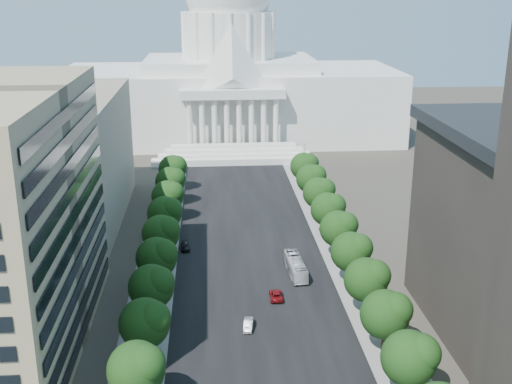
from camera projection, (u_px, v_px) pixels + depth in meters
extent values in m
cube|color=black|center=(245.00, 228.00, 148.64)|extent=(30.00, 260.00, 0.01)
cube|color=gray|center=(163.00, 230.00, 147.28)|extent=(8.00, 260.00, 0.02)
cube|color=gray|center=(326.00, 226.00, 150.00)|extent=(8.00, 260.00, 0.02)
cube|color=white|center=(230.00, 103.00, 235.02)|extent=(120.00, 50.00, 25.00)
cube|color=white|center=(229.00, 63.00, 230.59)|extent=(60.00, 40.00, 4.00)
cube|color=white|center=(232.00, 93.00, 206.94)|extent=(34.00, 8.00, 3.00)
cylinder|color=white|center=(229.00, 35.00, 227.53)|extent=(32.00, 32.00, 16.00)
cube|color=gray|center=(38.00, 158.00, 150.12)|extent=(38.00, 52.00, 30.00)
sphere|color=black|center=(136.00, 370.00, 82.81)|extent=(7.60, 7.60, 7.60)
sphere|color=black|center=(146.00, 365.00, 81.83)|extent=(5.32, 5.32, 5.32)
cylinder|color=#33261C|center=(146.00, 351.00, 95.64)|extent=(0.56, 0.56, 2.94)
sphere|color=black|center=(145.00, 323.00, 94.20)|extent=(7.60, 7.60, 7.60)
sphere|color=black|center=(153.00, 319.00, 93.22)|extent=(5.32, 5.32, 5.32)
cylinder|color=#33261C|center=(152.00, 312.00, 107.03)|extent=(0.56, 0.56, 2.94)
sphere|color=black|center=(151.00, 287.00, 105.59)|extent=(7.60, 7.60, 7.60)
sphere|color=black|center=(159.00, 282.00, 104.62)|extent=(5.32, 5.32, 5.32)
cylinder|color=#33261C|center=(158.00, 281.00, 118.42)|extent=(0.56, 0.56, 2.94)
sphere|color=black|center=(156.00, 258.00, 116.99)|extent=(7.60, 7.60, 7.60)
sphere|color=black|center=(163.00, 253.00, 116.01)|extent=(5.32, 5.32, 5.32)
cylinder|color=#33261C|center=(162.00, 255.00, 129.82)|extent=(0.56, 0.56, 2.94)
sphere|color=black|center=(161.00, 234.00, 128.38)|extent=(7.60, 7.60, 7.60)
sphere|color=black|center=(167.00, 229.00, 127.40)|extent=(5.32, 5.32, 5.32)
cylinder|color=#33261C|center=(165.00, 234.00, 141.21)|extent=(0.56, 0.56, 2.94)
sphere|color=black|center=(164.00, 213.00, 139.77)|extent=(7.60, 7.60, 7.60)
sphere|color=black|center=(170.00, 210.00, 138.80)|extent=(5.32, 5.32, 5.32)
cylinder|color=#33261C|center=(168.00, 215.00, 152.60)|extent=(0.56, 0.56, 2.94)
sphere|color=black|center=(167.00, 196.00, 151.17)|extent=(7.60, 7.60, 7.60)
sphere|color=black|center=(173.00, 193.00, 150.19)|extent=(5.32, 5.32, 5.32)
cylinder|color=#33261C|center=(171.00, 199.00, 164.00)|extent=(0.56, 0.56, 2.94)
sphere|color=black|center=(170.00, 182.00, 162.56)|extent=(7.60, 7.60, 7.60)
sphere|color=black|center=(175.00, 178.00, 161.59)|extent=(5.32, 5.32, 5.32)
cylinder|color=#33261C|center=(173.00, 185.00, 175.39)|extent=(0.56, 0.56, 2.94)
sphere|color=black|center=(172.00, 169.00, 173.95)|extent=(7.60, 7.60, 7.60)
sphere|color=black|center=(177.00, 165.00, 172.98)|extent=(5.32, 5.32, 5.32)
sphere|color=black|center=(409.00, 358.00, 85.38)|extent=(7.60, 7.60, 7.60)
sphere|color=black|center=(421.00, 353.00, 84.40)|extent=(5.32, 5.32, 5.32)
cylinder|color=#33261C|center=(383.00, 342.00, 98.21)|extent=(0.56, 0.56, 2.94)
sphere|color=black|center=(385.00, 314.00, 96.77)|extent=(7.60, 7.60, 7.60)
sphere|color=black|center=(395.00, 310.00, 95.79)|extent=(5.32, 5.32, 5.32)
cylinder|color=#33261C|center=(365.00, 305.00, 109.60)|extent=(0.56, 0.56, 2.94)
sphere|color=black|center=(366.00, 280.00, 108.16)|extent=(7.60, 7.60, 7.60)
sphere|color=black|center=(375.00, 275.00, 107.19)|extent=(5.32, 5.32, 5.32)
cylinder|color=#33261C|center=(350.00, 275.00, 120.99)|extent=(0.56, 0.56, 2.94)
sphere|color=black|center=(351.00, 252.00, 119.56)|extent=(7.60, 7.60, 7.60)
sphere|color=black|center=(359.00, 248.00, 118.58)|extent=(5.32, 5.32, 5.32)
cylinder|color=#33261C|center=(337.00, 250.00, 132.39)|extent=(0.56, 0.56, 2.94)
sphere|color=black|center=(338.00, 229.00, 130.95)|extent=(7.60, 7.60, 7.60)
sphere|color=black|center=(345.00, 225.00, 129.97)|extent=(5.32, 5.32, 5.32)
cylinder|color=#33261C|center=(327.00, 229.00, 143.78)|extent=(0.56, 0.56, 2.94)
sphere|color=black|center=(327.00, 209.00, 142.34)|extent=(7.60, 7.60, 7.60)
sphere|color=black|center=(334.00, 205.00, 141.37)|extent=(5.32, 5.32, 5.32)
cylinder|color=#33261C|center=(318.00, 211.00, 155.17)|extent=(0.56, 0.56, 2.94)
sphere|color=black|center=(318.00, 193.00, 153.74)|extent=(7.60, 7.60, 7.60)
sphere|color=black|center=(325.00, 189.00, 152.76)|extent=(5.32, 5.32, 5.32)
cylinder|color=#33261C|center=(310.00, 196.00, 166.57)|extent=(0.56, 0.56, 2.94)
sphere|color=black|center=(311.00, 179.00, 165.13)|extent=(7.60, 7.60, 7.60)
sphere|color=black|center=(316.00, 175.00, 164.15)|extent=(5.32, 5.32, 5.32)
cylinder|color=#33261C|center=(303.00, 183.00, 177.96)|extent=(0.56, 0.56, 2.94)
sphere|color=black|center=(304.00, 166.00, 176.52)|extent=(7.60, 7.60, 7.60)
sphere|color=black|center=(309.00, 163.00, 175.55)|extent=(5.32, 5.32, 5.32)
cylinder|color=gray|center=(402.00, 327.00, 96.51)|extent=(0.18, 0.18, 9.00)
cylinder|color=gray|center=(396.00, 301.00, 95.11)|extent=(2.40, 0.14, 0.14)
sphere|color=gray|center=(389.00, 302.00, 95.06)|extent=(0.44, 0.44, 0.44)
cylinder|color=gray|center=(363.00, 260.00, 120.24)|extent=(0.18, 0.18, 9.00)
cylinder|color=gray|center=(358.00, 239.00, 118.84)|extent=(2.40, 0.14, 0.14)
sphere|color=gray|center=(352.00, 239.00, 118.80)|extent=(0.44, 0.44, 0.44)
cylinder|color=gray|center=(337.00, 215.00, 143.98)|extent=(0.18, 0.18, 9.00)
cylinder|color=gray|center=(333.00, 197.00, 142.58)|extent=(2.40, 0.14, 0.14)
sphere|color=gray|center=(328.00, 197.00, 142.53)|extent=(0.44, 0.44, 0.44)
cylinder|color=gray|center=(319.00, 182.00, 167.72)|extent=(0.18, 0.18, 9.00)
cylinder|color=gray|center=(315.00, 167.00, 166.32)|extent=(2.40, 0.14, 0.14)
sphere|color=gray|center=(310.00, 167.00, 166.27)|extent=(0.44, 0.44, 0.44)
cylinder|color=gray|center=(305.00, 158.00, 191.45)|extent=(0.18, 0.18, 9.00)
cylinder|color=gray|center=(301.00, 144.00, 190.05)|extent=(2.40, 0.14, 0.14)
sphere|color=gray|center=(297.00, 145.00, 190.01)|extent=(0.44, 0.44, 0.44)
imported|color=#9B9FA2|center=(248.00, 325.00, 104.69)|extent=(2.01, 4.37, 1.39)
imported|color=maroon|center=(276.00, 295.00, 114.70)|extent=(2.38, 4.99, 1.37)
imported|color=black|center=(185.00, 247.00, 136.15)|extent=(2.31, 4.67, 1.30)
imported|color=silver|center=(296.00, 266.00, 124.31)|extent=(3.38, 11.79, 3.25)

